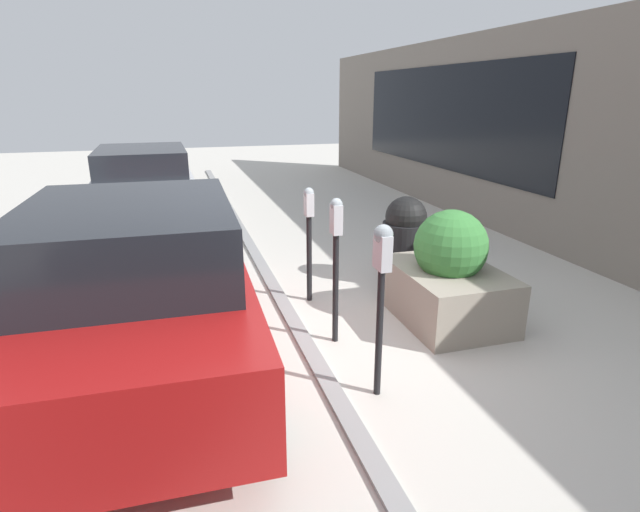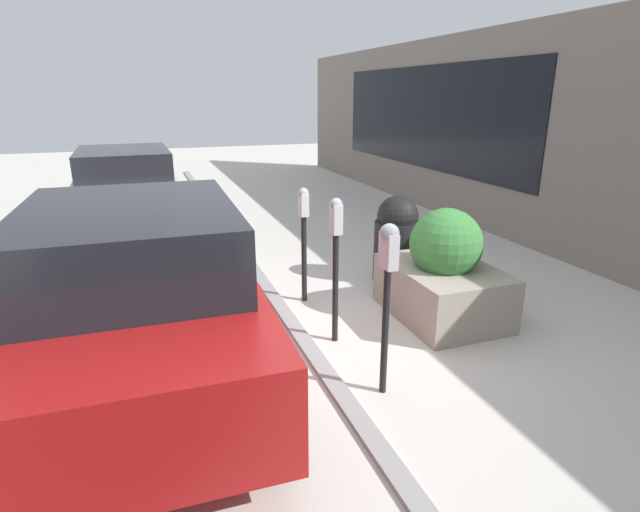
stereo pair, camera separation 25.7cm
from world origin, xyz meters
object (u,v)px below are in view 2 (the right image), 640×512
at_px(parking_meter_nearest, 388,272).
at_px(parked_car_rear, 127,186).
at_px(planter_box, 443,274).
at_px(parking_meter_middle, 304,227).
at_px(parked_car_middle, 138,292).
at_px(trash_bin, 397,239).
at_px(parking_meter_second, 336,247).

distance_m(parking_meter_nearest, parked_car_rear, 6.93).
bearing_deg(planter_box, parking_meter_nearest, 131.28).
height_order(parking_meter_middle, parked_car_middle, parked_car_middle).
distance_m(parking_meter_nearest, trash_bin, 2.76).
distance_m(planter_box, parked_car_middle, 3.20).
bearing_deg(trash_bin, parking_meter_nearest, 149.94).
xyz_separation_m(parking_meter_middle, parked_car_middle, (-1.17, 1.86, -0.12)).
bearing_deg(planter_box, parking_meter_second, 96.14).
relative_size(parking_meter_middle, planter_box, 0.99).
bearing_deg(parked_car_middle, parking_meter_second, -86.28).
bearing_deg(parking_meter_middle, parking_meter_second, 178.42).
distance_m(parked_car_middle, trash_bin, 3.54).
xyz_separation_m(parking_meter_middle, trash_bin, (0.25, -1.37, -0.35)).
bearing_deg(parking_meter_nearest, planter_box, -48.72).
relative_size(parking_meter_second, planter_box, 1.06).
bearing_deg(parking_meter_nearest, trash_bin, -30.06).
xyz_separation_m(parking_meter_second, parked_car_rear, (5.62, 1.97, -0.23)).
xyz_separation_m(planter_box, parked_car_rear, (5.47, 3.32, 0.27)).
xyz_separation_m(parking_meter_nearest, parked_car_middle, (0.93, 1.87, -0.27)).
bearing_deg(parking_meter_second, parking_meter_nearest, -177.51).
relative_size(parking_meter_nearest, parked_car_middle, 0.36).
bearing_deg(trash_bin, parked_car_rear, 38.31).
relative_size(parked_car_middle, trash_bin, 3.50).
relative_size(parked_car_middle, parked_car_rear, 0.96).
bearing_deg(parking_meter_middle, parked_car_middle, 122.11).
bearing_deg(planter_box, parked_car_middle, 93.90).
bearing_deg(planter_box, trash_bin, -2.67).
bearing_deg(parking_meter_second, trash_bin, -46.11).
height_order(planter_box, trash_bin, planter_box).
relative_size(parking_meter_nearest, trash_bin, 1.27).
bearing_deg(parking_meter_middle, trash_bin, -79.50).
distance_m(parking_meter_middle, parked_car_rear, 4.95).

